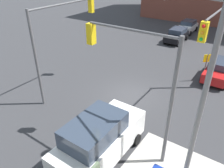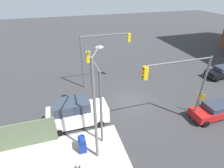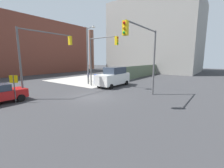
% 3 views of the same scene
% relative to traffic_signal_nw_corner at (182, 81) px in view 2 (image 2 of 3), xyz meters
% --- Properties ---
extents(ground_plane, '(120.00, 120.00, 0.00)m').
position_rel_traffic_signal_nw_corner_xyz_m(ground_plane, '(2.18, -4.50, -4.66)').
color(ground_plane, '#333335').
extents(traffic_signal_nw_corner, '(6.02, 0.36, 6.50)m').
position_rel_traffic_signal_nw_corner_xyz_m(traffic_signal_nw_corner, '(0.00, 0.00, 0.00)').
color(traffic_signal_nw_corner, '#59595B').
rests_on(traffic_signal_nw_corner, ground).
extents(traffic_signal_se_corner, '(6.05, 0.36, 6.50)m').
position_rel_traffic_signal_nw_corner_xyz_m(traffic_signal_se_corner, '(4.35, -9.00, 0.00)').
color(traffic_signal_se_corner, '#59595B').
rests_on(traffic_signal_se_corner, ground).
extents(traffic_signal_ne_corner, '(0.36, 4.67, 6.50)m').
position_rel_traffic_signal_nw_corner_xyz_m(traffic_signal_ne_corner, '(6.68, -1.75, -0.08)').
color(traffic_signal_ne_corner, '#59595B').
rests_on(traffic_signal_ne_corner, ground).
extents(street_lamp_corner, '(1.32, 2.49, 8.00)m').
position_rel_traffic_signal_nw_corner_xyz_m(street_lamp_corner, '(7.24, 0.96, 0.04)').
color(street_lamp_corner, slate).
rests_on(street_lamp_corner, ground).
extents(warning_sign_two_way, '(0.48, 0.48, 2.40)m').
position_rel_traffic_signal_nw_corner_xyz_m(warning_sign_two_way, '(-3.22, -0.64, -3.02)').
color(warning_sign_two_way, '#4C4C4C').
rests_on(warning_sign_two_way, ground).
extents(mailbox_blue, '(0.56, 0.64, 1.43)m').
position_rel_traffic_signal_nw_corner_xyz_m(mailbox_blue, '(8.38, 0.50, -3.90)').
color(mailbox_blue, navy).
rests_on(mailbox_blue, ground).
extents(coupe_red, '(4.22, 2.02, 1.62)m').
position_rel_traffic_signal_nw_corner_xyz_m(coupe_red, '(-4.29, 0.27, -3.82)').
color(coupe_red, '#B21919').
rests_on(coupe_red, ground).
extents(hatchback_black, '(4.15, 2.02, 1.62)m').
position_rel_traffic_signal_nw_corner_xyz_m(hatchback_black, '(-11.86, -6.16, -3.82)').
color(hatchback_black, black).
rests_on(hatchback_black, ground).
extents(van_white_delivery, '(5.40, 2.32, 2.62)m').
position_rel_traffic_signal_nw_corner_xyz_m(van_white_delivery, '(8.34, -2.70, -3.38)').
color(van_white_delivery, white).
rests_on(van_white_delivery, ground).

